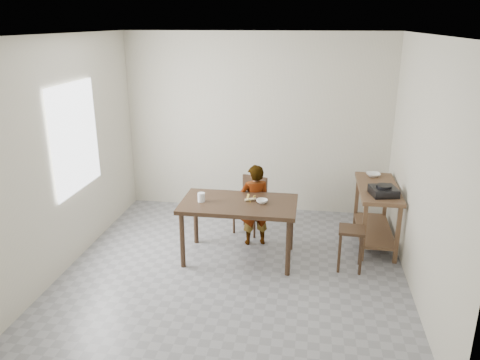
% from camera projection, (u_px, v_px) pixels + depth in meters
% --- Properties ---
extents(floor, '(4.00, 4.00, 0.04)m').
position_uv_depth(floor, '(235.00, 271.00, 5.63)').
color(floor, gray).
rests_on(floor, ground).
extents(ceiling, '(4.00, 4.00, 0.04)m').
position_uv_depth(ceiling, '(234.00, 32.00, 4.74)').
color(ceiling, white).
rests_on(ceiling, wall_back).
extents(wall_back, '(4.00, 0.04, 2.70)m').
position_uv_depth(wall_back, '(256.00, 124.00, 7.07)').
color(wall_back, beige).
rests_on(wall_back, ground).
extents(wall_front, '(4.00, 0.04, 2.70)m').
position_uv_depth(wall_front, '(187.00, 243.00, 3.29)').
color(wall_front, beige).
rests_on(wall_front, ground).
extents(wall_left, '(0.04, 4.00, 2.70)m').
position_uv_depth(wall_left, '(65.00, 154.00, 5.48)').
color(wall_left, beige).
rests_on(wall_left, ground).
extents(wall_right, '(0.04, 4.00, 2.70)m').
position_uv_depth(wall_right, '(425.00, 170.00, 4.89)').
color(wall_right, beige).
rests_on(wall_right, ground).
extents(window_pane, '(0.02, 1.10, 1.30)m').
position_uv_depth(window_pane, '(75.00, 138.00, 5.61)').
color(window_pane, white).
rests_on(window_pane, wall_left).
extents(dining_table, '(1.40, 0.80, 0.75)m').
position_uv_depth(dining_table, '(239.00, 230.00, 5.78)').
color(dining_table, '#362417').
rests_on(dining_table, floor).
extents(prep_counter, '(0.50, 1.20, 0.80)m').
position_uv_depth(prep_counter, '(375.00, 215.00, 6.17)').
color(prep_counter, brown).
rests_on(prep_counter, floor).
extents(child, '(0.47, 0.38, 1.10)m').
position_uv_depth(child, '(255.00, 205.00, 6.10)').
color(child, silver).
rests_on(child, floor).
extents(dining_chair, '(0.47, 0.47, 0.77)m').
position_uv_depth(dining_chair, '(249.00, 206.00, 6.52)').
color(dining_chair, '#362417').
rests_on(dining_chair, floor).
extents(stool, '(0.32, 0.32, 0.52)m').
position_uv_depth(stool, '(350.00, 249.00, 5.56)').
color(stool, '#362417').
rests_on(stool, floor).
extents(glass_tumbler, '(0.11, 0.11, 0.11)m').
position_uv_depth(glass_tumbler, '(201.00, 197.00, 5.66)').
color(glass_tumbler, white).
rests_on(glass_tumbler, dining_table).
extents(small_bowl, '(0.18, 0.18, 0.04)m').
position_uv_depth(small_bowl, '(262.00, 201.00, 5.63)').
color(small_bowl, white).
rests_on(small_bowl, dining_table).
extents(banana, '(0.18, 0.15, 0.05)m').
position_uv_depth(banana, '(250.00, 199.00, 5.69)').
color(banana, yellow).
rests_on(banana, dining_table).
extents(serving_bowl, '(0.21, 0.21, 0.05)m').
position_uv_depth(serving_bowl, '(373.00, 175.00, 6.43)').
color(serving_bowl, white).
rests_on(serving_bowl, prep_counter).
extents(gas_burner, '(0.36, 0.36, 0.10)m').
position_uv_depth(gas_burner, '(384.00, 191.00, 5.73)').
color(gas_burner, black).
rests_on(gas_burner, prep_counter).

